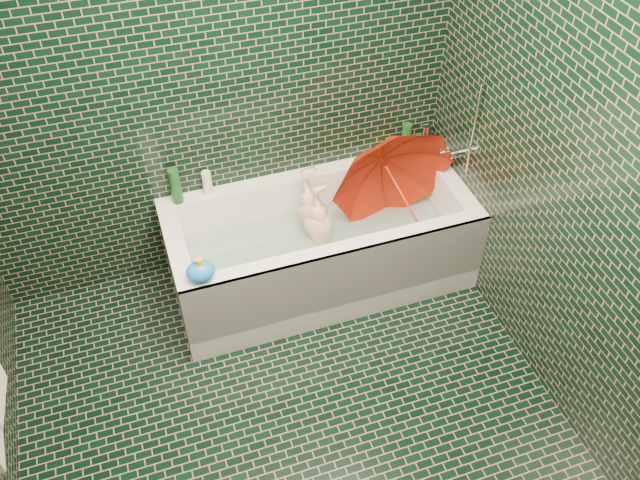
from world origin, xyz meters
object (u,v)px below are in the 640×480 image
object	(u,v)px
umbrella	(402,194)
bath_toy	(201,271)
bathtub	(321,254)
child	(320,234)
rubber_duck	(385,148)

from	to	relation	value
umbrella	bath_toy	xyz separation A→B (m)	(-1.17, -0.24, 0.03)
bathtub	umbrella	xyz separation A→B (m)	(0.45, -0.05, 0.37)
child	umbrella	distance (m)	0.53
umbrella	bath_toy	distance (m)	1.20
rubber_duck	child	bearing A→B (deg)	-174.82
bathtub	child	xyz separation A→B (m)	(0.02, 0.06, 0.10)
child	umbrella	bearing A→B (deg)	73.71
umbrella	rubber_duck	distance (m)	0.42
rubber_duck	bath_toy	world-z (taller)	bath_toy
bathtub	child	bearing A→B (deg)	75.74
bathtub	child	distance (m)	0.12
child	umbrella	xyz separation A→B (m)	(0.44, -0.12, 0.27)
umbrella	bath_toy	bearing A→B (deg)	-164.55
umbrella	bathtub	bearing A→B (deg)	176.93
child	bath_toy	distance (m)	0.87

